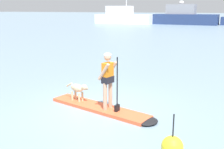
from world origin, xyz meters
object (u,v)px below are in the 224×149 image
object	(u,v)px
moored_boat_far_starboard	(184,17)
marker_buoy	(172,147)
paddleboard	(105,109)
moored_boat_far_port	(122,17)
person_paddler	(108,77)
dog	(78,89)

from	to	relation	value
moored_boat_far_starboard	marker_buoy	bearing A→B (deg)	-80.10
paddleboard	moored_boat_far_port	distance (m)	50.45
paddleboard	marker_buoy	bearing A→B (deg)	-36.71
paddleboard	marker_buoy	distance (m)	3.10
person_paddler	moored_boat_far_port	xyz separation A→B (m)	(-18.73, 46.91, 0.29)
person_paddler	moored_boat_far_starboard	xyz separation A→B (m)	(-6.50, 48.90, 0.38)
paddleboard	marker_buoy	size ratio (longest dim) A/B	3.96
person_paddler	moored_boat_far_port	world-z (taller)	moored_boat_far_port
person_paddler	moored_boat_far_starboard	bearing A→B (deg)	97.57
moored_boat_far_port	moored_boat_far_starboard	xyz separation A→B (m)	(12.23, 1.99, 0.10)
paddleboard	person_paddler	world-z (taller)	person_paddler
paddleboard	moored_boat_far_port	size ratio (longest dim) A/B	0.31
dog	moored_boat_far_port	xyz separation A→B (m)	(-17.51, 46.63, 0.87)
moored_boat_far_port	moored_boat_far_starboard	distance (m)	12.39
paddleboard	person_paddler	xyz separation A→B (m)	(0.14, -0.03, 1.04)
paddleboard	moored_boat_far_starboard	size ratio (longest dim) A/B	0.31
person_paddler	marker_buoy	size ratio (longest dim) A/B	1.77
dog	marker_buoy	xyz separation A→B (m)	(3.57, -2.10, -0.27)
person_paddler	moored_boat_far_starboard	size ratio (longest dim) A/B	0.14
paddleboard	moored_boat_far_starboard	distance (m)	49.30
moored_boat_far_starboard	marker_buoy	world-z (taller)	moored_boat_far_starboard
paddleboard	marker_buoy	world-z (taller)	marker_buoy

